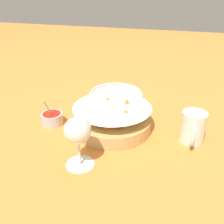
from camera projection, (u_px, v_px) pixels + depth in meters
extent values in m
plane|color=orange|center=(114.00, 129.00, 0.84)|extent=(4.00, 4.00, 0.00)
cylinder|color=tan|center=(112.00, 123.00, 0.83)|extent=(0.26, 0.26, 0.04)
cone|color=#EDE5C6|center=(112.00, 118.00, 0.82)|extent=(0.26, 0.26, 0.08)
cylinder|color=#3D842D|center=(112.00, 123.00, 0.83)|extent=(0.20, 0.20, 0.01)
pyramid|color=#B77A38|center=(109.00, 123.00, 0.77)|extent=(0.08, 0.06, 0.05)
pyramid|color=#B77A38|center=(126.00, 118.00, 0.78)|extent=(0.07, 0.09, 0.06)
pyramid|color=#B77A38|center=(127.00, 108.00, 0.84)|extent=(0.09, 0.08, 0.07)
pyramid|color=#B77A38|center=(108.00, 105.00, 0.86)|extent=(0.05, 0.07, 0.06)
pyramid|color=#B77A38|center=(112.00, 113.00, 0.82)|extent=(0.06, 0.07, 0.06)
cylinder|color=#B7B7BC|center=(52.00, 119.00, 0.86)|extent=(0.07, 0.07, 0.04)
cylinder|color=red|center=(52.00, 117.00, 0.86)|extent=(0.06, 0.06, 0.03)
cylinder|color=#B7B7BC|center=(49.00, 110.00, 0.83)|extent=(0.05, 0.01, 0.09)
cylinder|color=silver|center=(80.00, 164.00, 0.68)|extent=(0.08, 0.08, 0.00)
cylinder|color=silver|center=(79.00, 152.00, 0.66)|extent=(0.01, 0.01, 0.08)
sphere|color=silver|center=(78.00, 130.00, 0.63)|extent=(0.07, 0.07, 0.07)
sphere|color=beige|center=(78.00, 133.00, 0.63)|extent=(0.05, 0.05, 0.05)
cylinder|color=silver|center=(193.00, 128.00, 0.75)|extent=(0.07, 0.07, 0.10)
cylinder|color=#935119|center=(192.00, 131.00, 0.76)|extent=(0.06, 0.06, 0.07)
torus|color=silver|center=(193.00, 134.00, 0.72)|extent=(0.07, 0.01, 0.07)
cylinder|color=white|center=(116.00, 94.00, 1.09)|extent=(0.23, 0.23, 0.01)
torus|color=white|center=(116.00, 92.00, 1.09)|extent=(0.22, 0.22, 0.01)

